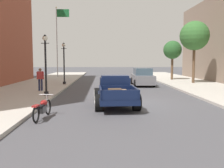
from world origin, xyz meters
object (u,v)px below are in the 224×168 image
(street_tree_second, at_px, (195,36))
(street_tree_third, at_px, (172,50))
(car_background_grey, at_px, (142,77))
(flagpole, at_px, (59,34))
(motorcycle_parked, at_px, (42,108))
(pedestrian_sidewalk_left, at_px, (40,78))
(street_lamp_far, at_px, (64,60))
(hotrod_truck_navy, at_px, (115,91))
(street_lamp_near, at_px, (46,60))

(street_tree_second, distance_m, street_tree_third, 4.43)
(street_tree_second, bearing_deg, car_background_grey, -168.82)
(flagpole, height_order, street_tree_third, flagpole)
(motorcycle_parked, xyz_separation_m, pedestrian_sidewalk_left, (-2.11, 8.21, 0.64))
(street_lamp_far, distance_m, street_tree_second, 12.72)
(hotrod_truck_navy, relative_size, street_lamp_far, 1.30)
(street_lamp_far, bearing_deg, street_tree_third, 24.03)
(motorcycle_parked, distance_m, street_lamp_near, 6.20)
(pedestrian_sidewalk_left, xyz_separation_m, flagpole, (-1.29, 15.29, 4.68))
(street_lamp_near, xyz_separation_m, street_tree_third, (11.51, 12.45, 1.11))
(hotrod_truck_navy, bearing_deg, car_background_grey, 73.07)
(hotrod_truck_navy, relative_size, pedestrian_sidewalk_left, 3.03)
(car_background_grey, height_order, flagpole, flagpole)
(street_tree_second, bearing_deg, hotrod_truck_navy, -126.72)
(street_tree_third, bearing_deg, street_lamp_near, -132.76)
(hotrod_truck_navy, distance_m, flagpole, 22.06)
(motorcycle_parked, bearing_deg, car_background_grey, 64.73)
(hotrod_truck_navy, xyz_separation_m, motorcycle_parked, (-3.11, -3.03, -0.31))
(street_tree_third, bearing_deg, pedestrian_sidewalk_left, -141.26)
(street_lamp_near, distance_m, street_tree_third, 16.99)
(street_lamp_near, height_order, flagpole, flagpole)
(street_tree_second, bearing_deg, street_lamp_far, -175.55)
(street_lamp_far, bearing_deg, pedestrian_sidewalk_left, -101.38)
(street_lamp_near, bearing_deg, pedestrian_sidewalk_left, 111.67)
(street_lamp_far, xyz_separation_m, street_tree_second, (12.47, 0.97, 2.32))
(pedestrian_sidewalk_left, bearing_deg, car_background_grey, 30.30)
(car_background_grey, xyz_separation_m, street_lamp_far, (-7.28, 0.06, 1.62))
(pedestrian_sidewalk_left, xyz_separation_m, street_lamp_near, (0.97, -2.44, 1.30))
(hotrod_truck_navy, xyz_separation_m, street_tree_second, (8.23, 11.04, 3.95))
(street_tree_second, bearing_deg, flagpole, 147.37)
(hotrod_truck_navy, height_order, street_lamp_far, street_lamp_far)
(hotrod_truck_navy, relative_size, street_lamp_near, 1.30)
(street_tree_second, bearing_deg, pedestrian_sidewalk_left, -156.48)
(hotrod_truck_navy, height_order, street_lamp_near, street_lamp_near)
(hotrod_truck_navy, bearing_deg, pedestrian_sidewalk_left, 135.20)
(street_lamp_far, distance_m, flagpole, 11.18)
(street_tree_second, height_order, street_tree_third, street_tree_second)
(street_lamp_near, bearing_deg, flagpole, 97.26)
(car_background_grey, bearing_deg, street_lamp_far, 179.57)
(street_lamp_near, xyz_separation_m, street_tree_second, (12.48, 8.29, 2.32))
(pedestrian_sidewalk_left, relative_size, street_tree_third, 0.37)
(motorcycle_parked, height_order, pedestrian_sidewalk_left, pedestrian_sidewalk_left)
(pedestrian_sidewalk_left, height_order, street_lamp_near, street_lamp_near)
(pedestrian_sidewalk_left, bearing_deg, street_tree_second, 23.52)
(pedestrian_sidewalk_left, xyz_separation_m, street_tree_third, (12.48, 10.01, 2.41))
(motorcycle_parked, bearing_deg, street_lamp_near, 101.17)
(street_lamp_near, xyz_separation_m, street_lamp_far, (0.02, 7.32, 0.00))
(flagpole, bearing_deg, car_background_grey, -47.59)
(motorcycle_parked, distance_m, car_background_grey, 14.43)
(hotrod_truck_navy, distance_m, street_tree_third, 17.06)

